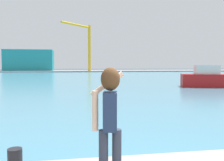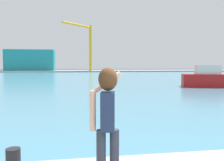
% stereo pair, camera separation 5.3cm
% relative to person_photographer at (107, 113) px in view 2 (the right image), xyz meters
% --- Properties ---
extents(ground_plane, '(220.00, 220.00, 0.00)m').
position_rel_person_photographer_xyz_m(ground_plane, '(1.03, 49.09, -1.65)').
color(ground_plane, '#334751').
extents(harbor_water, '(140.00, 100.00, 0.02)m').
position_rel_person_photographer_xyz_m(harbor_water, '(1.03, 51.09, -1.64)').
color(harbor_water, teal).
rests_on(harbor_water, ground_plane).
extents(far_shore_dock, '(140.00, 20.00, 0.36)m').
position_rel_person_photographer_xyz_m(far_shore_dock, '(1.03, 91.09, -1.47)').
color(far_shore_dock, gray).
rests_on(far_shore_dock, ground_plane).
extents(person_photographer, '(0.53, 0.56, 1.74)m').
position_rel_person_photographer_xyz_m(person_photographer, '(0.00, 0.00, 0.00)').
color(person_photographer, '#2D3342').
rests_on(person_photographer, quay_promenade).
extents(harbor_bollard, '(0.24, 0.24, 0.38)m').
position_rel_person_photographer_xyz_m(harbor_bollard, '(-1.49, 0.72, -0.88)').
color(harbor_bollard, black).
rests_on(harbor_bollard, quay_promenade).
extents(boat_moored, '(7.28, 4.35, 2.33)m').
position_rel_person_photographer_xyz_m(boat_moored, '(14.64, 20.65, -0.76)').
color(boat_moored, '#B21919').
rests_on(boat_moored, harbor_water).
extents(warehouse_left, '(17.23, 10.59, 7.61)m').
position_rel_person_photographer_xyz_m(warehouse_left, '(-15.32, 93.07, 2.52)').
color(warehouse_left, teal).
rests_on(warehouse_left, far_shore_dock).
extents(port_crane, '(10.14, 11.09, 16.10)m').
position_rel_person_photographer_xyz_m(port_crane, '(5.01, 83.30, 8.93)').
color(port_crane, yellow).
rests_on(port_crane, far_shore_dock).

